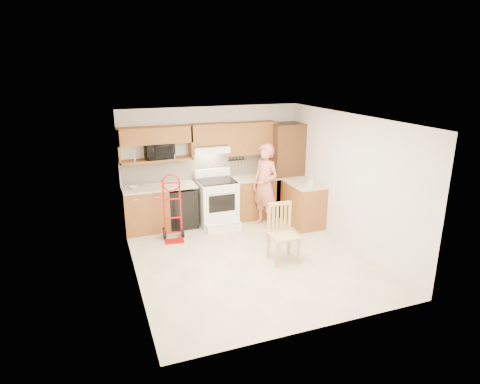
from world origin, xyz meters
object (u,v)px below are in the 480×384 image
hand_truck (173,211)px  dining_chair (284,234)px  person (265,186)px  range (218,199)px  microwave (159,151)px

hand_truck → dining_chair: bearing=-36.5°
person → dining_chair: size_ratio=1.73×
person → dining_chair: bearing=-34.7°
dining_chair → person: bearing=79.3°
range → person: 1.05m
microwave → person: (2.07, -0.74, -0.75)m
hand_truck → person: bearing=10.2°
person → dining_chair: person is taller
range → microwave: bearing=163.3°
dining_chair → range: bearing=106.9°
dining_chair → microwave: bearing=127.0°
person → dining_chair: (-0.37, -1.67, -0.38)m
microwave → range: bearing=-20.4°
person → hand_truck: 2.03m
hand_truck → dining_chair: hand_truck is taller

